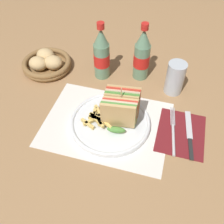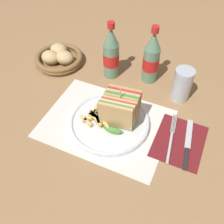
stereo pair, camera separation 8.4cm
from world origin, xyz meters
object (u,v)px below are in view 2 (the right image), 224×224
club_sandwich (120,110)px  knife (188,144)px  plate_main (109,122)px  bread_basket (59,58)px  fork (171,142)px  glass_near (182,86)px  coke_bottle_near (111,54)px  coke_bottle_far (151,59)px

club_sandwich → knife: 0.23m
plate_main → knife: (0.25, 0.02, -0.00)m
plate_main → bread_basket: bread_basket is taller
fork → glass_near: (-0.03, 0.21, 0.04)m
knife → plate_main: bearing=177.2°
bread_basket → knife: bearing=-18.1°
plate_main → coke_bottle_near: bearing=113.2°
fork → glass_near: size_ratio=1.60×
fork → coke_bottle_far: (-0.16, 0.26, 0.09)m
glass_near → plate_main: bearing=-128.8°
coke_bottle_near → club_sandwich: bearing=-59.7°
fork → plate_main: bearing=173.9°
glass_near → bread_basket: glass_near is taller
glass_near → coke_bottle_near: bearing=177.0°
fork → bread_basket: bearing=150.5°
club_sandwich → bread_basket: 0.41m
fork → knife: bearing=10.1°
plate_main → coke_bottle_near: 0.27m
coke_bottle_near → glass_near: size_ratio=1.83×
plate_main → club_sandwich: size_ratio=1.86×
coke_bottle_far → knife: bearing=-49.3°
coke_bottle_near → glass_near: coke_bottle_near is taller
plate_main → coke_bottle_far: 0.28m
plate_main → coke_bottle_near: size_ratio=1.17×
club_sandwich → glass_near: size_ratio=1.15×
fork → bread_basket: (-0.53, 0.20, 0.02)m
knife → bread_basket: bearing=153.6°
knife → bread_basket: (-0.58, 0.19, 0.02)m
fork → glass_near: bearing=89.3°
plate_main → bread_basket: 0.39m
coke_bottle_near → fork: bearing=-36.6°
plate_main → coke_bottle_far: bearing=80.8°
knife → bread_basket: 0.61m
glass_near → club_sandwich: bearing=-125.4°
bread_basket → club_sandwich: bearing=-29.6°
bread_basket → fork: bearing=-21.3°
plate_main → fork: size_ratio=1.34×
coke_bottle_near → glass_near: (0.27, -0.01, -0.04)m
fork → glass_near: glass_near is taller
coke_bottle_far → plate_main: bearing=-99.2°
club_sandwich → fork: 0.18m
club_sandwich → fork: size_ratio=0.72×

